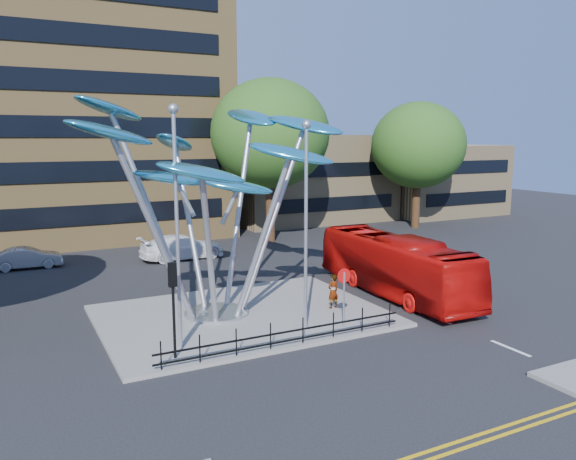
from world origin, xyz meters
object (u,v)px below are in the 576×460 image
red_bus (395,265)px  parked_car_mid (27,258)px  traffic_light_island (173,290)px  no_entry_sign_island (344,288)px  leaf_sculpture (210,159)px  tree_right (270,134)px  parked_car_right (182,247)px  street_lamp_left (176,207)px  street_lamp_right (306,208)px  pedestrian (333,291)px  tree_far (418,145)px

red_bus → parked_car_mid: bearing=140.5°
traffic_light_island → no_entry_sign_island: 7.05m
leaf_sculpture → parked_car_mid: bearing=116.3°
tree_right → parked_car_mid: (-16.89, -1.49, -7.39)m
tree_right → parked_car_right: (-7.82, -3.11, -7.25)m
traffic_light_island → red_bus: (12.21, 3.41, -1.13)m
street_lamp_left → street_lamp_right: (5.00, -0.50, -0.26)m
pedestrian → parked_car_right: size_ratio=0.29×
pedestrian → tree_far: bearing=-148.5°
red_bus → tree_far: bearing=50.1°
street_lamp_left → no_entry_sign_island: 7.47m
traffic_light_island → pedestrian: traffic_light_island is taller
tree_right → leaf_sculpture: tree_right is taller
tree_right → leaf_sculpture: bearing=-123.3°
red_bus → parked_car_mid: red_bus is taller
tree_far → pedestrian: tree_far is taller
no_entry_sign_island → parked_car_right: no_entry_sign_island is taller
tree_far → street_lamp_right: (-21.50, -19.00, -2.01)m
pedestrian → traffic_light_island: bearing=6.5°
tree_right → red_bus: tree_right is taller
leaf_sculpture → pedestrian: bearing=-19.0°
red_bus → traffic_light_island: bearing=-161.7°
tree_far → parked_car_mid: tree_far is taller
no_entry_sign_island → red_bus: bearing=33.1°
parked_car_right → tree_far: bearing=-85.0°
tree_right → parked_car_mid: bearing=-175.0°
pedestrian → parked_car_mid: bearing=-63.0°
traffic_light_island → parked_car_right: size_ratio=0.63×
pedestrian → tree_right: bearing=-116.7°
parked_car_right → tree_right: bearing=-71.4°
red_bus → tree_right: bearing=89.9°
street_lamp_left → traffic_light_island: bearing=-116.6°
traffic_light_island → street_lamp_right: bearing=5.2°
tree_far → pedestrian: bearing=-138.1°
leaf_sculpture → street_lamp_left: size_ratio=1.45×
street_lamp_right → parked_car_mid: 20.36m
tree_far → leaf_sculpture: 28.53m
pedestrian → street_lamp_right: bearing=27.3°
parked_car_mid → street_lamp_left: bearing=-164.1°
pedestrian → no_entry_sign_island: bearing=57.1°
tree_far → no_entry_sign_island: bearing=-135.7°
no_entry_sign_island → red_bus: 6.23m
street_lamp_left → red_bus: street_lamp_left is taller
tree_right → tree_far: (14.00, 0.00, -0.93)m
no_entry_sign_island → pedestrian: size_ratio=1.57×
street_lamp_left → parked_car_right: street_lamp_left is taller
street_lamp_right → traffic_light_island: size_ratio=2.42×
street_lamp_right → traffic_light_island: (-5.50, -0.50, -2.48)m
tree_right → leaf_sculpture: 18.37m
street_lamp_right → no_entry_sign_island: 3.64m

